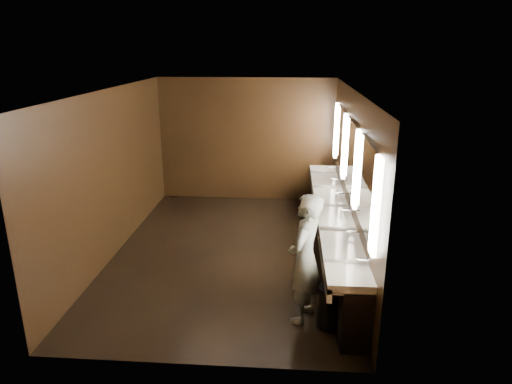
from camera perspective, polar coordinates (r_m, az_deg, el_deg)
floor at (r=8.13m, az=-3.16°, el=-7.45°), size 6.00×6.00×0.00m
ceiling at (r=7.38m, az=-3.54°, el=12.61°), size 4.00×6.00×0.02m
wall_back at (r=10.54m, az=-1.21°, el=6.52°), size 4.00×0.02×2.80m
wall_front at (r=4.86m, az=-7.97°, el=-7.56°), size 4.00×0.02×2.80m
wall_left at (r=8.14m, az=-17.45°, el=2.28°), size 0.02×6.00×2.80m
wall_right at (r=7.64m, az=11.71°, el=1.75°), size 0.02×6.00×2.80m
sink_counter at (r=7.91m, az=9.81°, el=-4.52°), size 0.55×5.40×1.01m
mirror_band at (r=7.55m, az=11.73°, el=4.30°), size 0.06×5.03×1.15m
person at (r=5.93m, az=6.13°, el=-8.30°), size 0.62×0.74×1.74m
trash_bin at (r=6.11m, az=9.41°, el=-13.93°), size 0.46×0.46×0.55m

